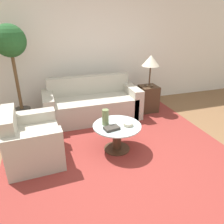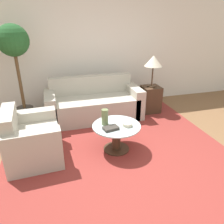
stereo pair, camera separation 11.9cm
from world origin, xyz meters
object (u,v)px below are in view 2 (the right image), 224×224
object	(u,v)px
potted_plant	(15,54)
sofa_main	(94,104)
vase	(105,117)
bowl	(127,124)
armchair	(30,141)
table_lamp	(153,62)
coffee_table	(116,134)
book_stack	(111,128)

from	to	relation	value
potted_plant	sofa_main	bearing A→B (deg)	-7.15
vase	bowl	xyz separation A→B (m)	(0.31, -0.15, -0.10)
bowl	armchair	bearing A→B (deg)	171.89
sofa_main	table_lamp	world-z (taller)	table_lamp
coffee_table	book_stack	bearing A→B (deg)	-139.51
potted_plant	book_stack	size ratio (longest dim) A/B	7.61
armchair	potted_plant	xyz separation A→B (m)	(-0.17, 1.35, 1.06)
coffee_table	potted_plant	bearing A→B (deg)	134.47
sofa_main	potted_plant	distance (m)	1.74
coffee_table	book_stack	xyz separation A→B (m)	(-0.12, -0.10, 0.17)
sofa_main	vase	distance (m)	1.27
book_stack	coffee_table	bearing A→B (deg)	29.53
table_lamp	potted_plant	distance (m)	2.66
book_stack	sofa_main	bearing A→B (deg)	77.95
armchair	coffee_table	distance (m)	1.30
coffee_table	vase	xyz separation A→B (m)	(-0.16, 0.08, 0.28)
bowl	potted_plant	bearing A→B (deg)	136.03
armchair	book_stack	distance (m)	1.20
table_lamp	book_stack	xyz separation A→B (m)	(-1.30, -1.36, -0.65)
table_lamp	book_stack	distance (m)	1.99
armchair	table_lamp	size ratio (longest dim) A/B	1.45
sofa_main	bowl	bearing A→B (deg)	-79.92
sofa_main	book_stack	size ratio (longest dim) A/B	7.85
armchair	vase	distance (m)	1.16
coffee_table	table_lamp	size ratio (longest dim) A/B	1.13
sofa_main	armchair	distance (m)	1.68
sofa_main	table_lamp	xyz separation A→B (m)	(1.27, -0.05, 0.82)
armchair	table_lamp	world-z (taller)	table_lamp
table_lamp	potted_plant	world-z (taller)	potted_plant
table_lamp	potted_plant	xyz separation A→B (m)	(-2.64, 0.23, 0.24)
vase	potted_plant	bearing A→B (deg)	132.63
coffee_table	armchair	bearing A→B (deg)	173.91
armchair	coffee_table	size ratio (longest dim) A/B	1.28
sofa_main	bowl	distance (m)	1.42
potted_plant	vase	world-z (taller)	potted_plant
vase	bowl	bearing A→B (deg)	-24.83
bowl	sofa_main	bearing A→B (deg)	100.08
sofa_main	book_stack	world-z (taller)	sofa_main
coffee_table	bowl	size ratio (longest dim) A/B	5.15
armchair	bowl	bearing A→B (deg)	-101.19
book_stack	bowl	bearing A→B (deg)	-3.62
armchair	potted_plant	distance (m)	1.72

